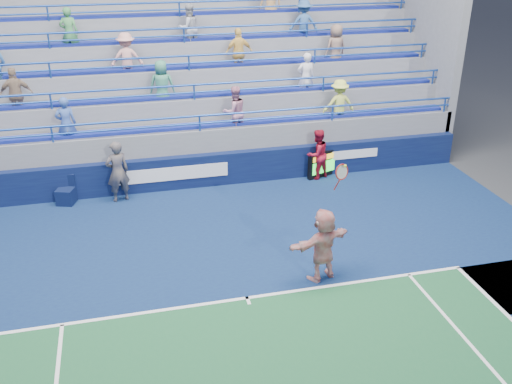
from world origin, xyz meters
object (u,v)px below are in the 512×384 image
object	(u,v)px
judge_chair	(66,195)
line_judge	(118,172)
serve_speed_board	(324,164)
tennis_player	(323,245)
ball_girl	(317,154)

from	to	relation	value
judge_chair	line_judge	xyz separation A→B (m)	(1.62, -0.19, 0.70)
serve_speed_board	tennis_player	size ratio (longest dim) A/B	0.43
tennis_player	line_judge	xyz separation A→B (m)	(-4.66, 5.59, 0.05)
serve_speed_board	judge_chair	bearing A→B (deg)	-179.26
serve_speed_board	line_judge	xyz separation A→B (m)	(-6.85, -0.30, 0.52)
judge_chair	ball_girl	world-z (taller)	ball_girl
tennis_player	ball_girl	distance (m)	6.11
line_judge	ball_girl	xyz separation A→B (m)	(6.54, 0.23, -0.12)
tennis_player	line_judge	size ratio (longest dim) A/B	1.51
serve_speed_board	tennis_player	distance (m)	6.30
serve_speed_board	judge_chair	world-z (taller)	serve_speed_board
line_judge	serve_speed_board	bearing A→B (deg)	165.86
line_judge	tennis_player	bearing A→B (deg)	113.17
serve_speed_board	ball_girl	world-z (taller)	ball_girl
serve_speed_board	line_judge	size ratio (longest dim) A/B	0.66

